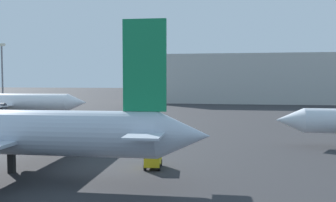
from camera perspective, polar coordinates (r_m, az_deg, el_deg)
airplane_distant at (r=71.51m, az=-23.12°, el=-0.17°), size 27.20×22.01×9.53m
baggage_cart at (r=31.71m, az=-2.33°, el=-9.04°), size 1.58×2.51×1.30m
light_mast_left at (r=128.64m, az=-24.37°, el=4.50°), size 2.40×0.50×18.91m
terminal_building at (r=121.66m, az=13.19°, el=3.38°), size 68.99×18.05×15.40m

